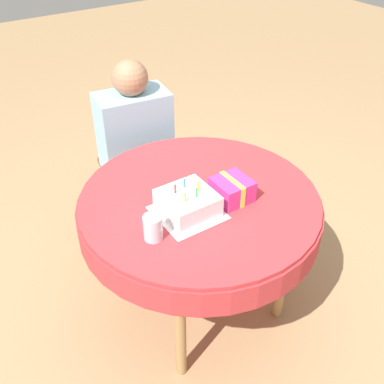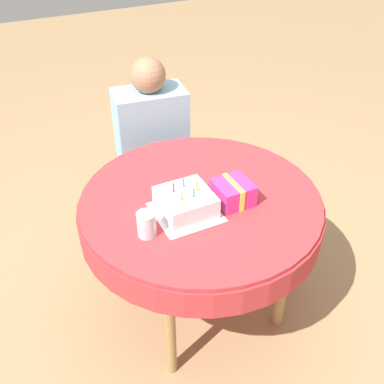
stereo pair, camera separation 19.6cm
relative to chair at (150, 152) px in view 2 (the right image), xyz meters
name	(u,v)px [view 2 (the right image)]	position (x,y,z in m)	size (l,w,h in m)	color
ground_plane	(199,302)	(-0.09, -0.85, -0.47)	(12.00, 12.00, 0.00)	#A37F56
dining_table	(200,212)	(-0.09, -0.85, 0.16)	(1.11, 1.11, 0.72)	#BC3338
chair	(150,152)	(0.00, 0.00, 0.00)	(0.44, 0.44, 0.88)	brown
person	(152,131)	(-0.01, -0.09, 0.19)	(0.44, 0.37, 1.10)	#9E7051
napkin	(186,212)	(-0.19, -0.92, 0.25)	(0.27, 0.27, 0.00)	white
birthday_cake	(186,203)	(-0.19, -0.92, 0.30)	(0.22, 0.22, 0.14)	white
drinking_glass	(146,224)	(-0.40, -0.98, 0.30)	(0.08, 0.08, 0.11)	silver
gift_box	(233,193)	(0.03, -0.94, 0.30)	(0.16, 0.16, 0.11)	#D13384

